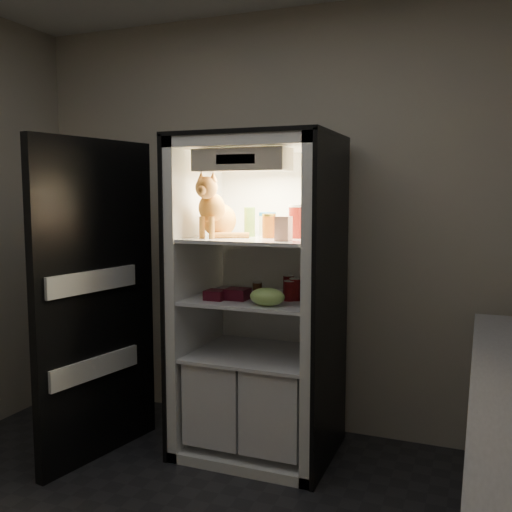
{
  "coord_description": "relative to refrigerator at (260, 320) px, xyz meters",
  "views": [
    {
      "loc": [
        1.21,
        -1.72,
        1.54
      ],
      "look_at": [
        -0.0,
        1.32,
        1.18
      ],
      "focal_mm": 40.0,
      "sensor_mm": 36.0,
      "label": 1
    }
  ],
  "objects": [
    {
      "name": "room_shell",
      "position": [
        0.0,
        -1.38,
        0.83
      ],
      "size": [
        3.6,
        3.6,
        3.6
      ],
      "color": "white",
      "rests_on": "floor"
    },
    {
      "name": "refrigerator",
      "position": [
        0.0,
        0.0,
        0.0
      ],
      "size": [
        0.9,
        0.72,
        1.88
      ],
      "color": "white",
      "rests_on": "floor"
    },
    {
      "name": "fridge_door",
      "position": [
        -0.85,
        -0.44,
        0.12
      ],
      "size": [
        0.22,
        0.87,
        1.85
      ],
      "rotation": [
        0.0,
        0.0,
        -0.18
      ],
      "color": "black",
      "rests_on": "floor"
    },
    {
      "name": "tabby_cat",
      "position": [
        -0.22,
        -0.14,
        0.64
      ],
      "size": [
        0.31,
        0.36,
        0.38
      ],
      "rotation": [
        0.0,
        0.0,
        -0.02
      ],
      "color": "#BF6518",
      "rests_on": "refrigerator"
    },
    {
      "name": "parmesan_shaker",
      "position": [
        -0.07,
        -0.01,
        0.58
      ],
      "size": [
        0.07,
        0.07,
        0.17
      ],
      "color": "#238333",
      "rests_on": "refrigerator"
    },
    {
      "name": "mayo_tub",
      "position": [
        0.02,
        0.06,
        0.57
      ],
      "size": [
        0.1,
        0.1,
        0.14
      ],
      "color": "white",
      "rests_on": "refrigerator"
    },
    {
      "name": "salsa_jar",
      "position": [
        0.08,
        -0.07,
        0.57
      ],
      "size": [
        0.08,
        0.08,
        0.14
      ],
      "color": "maroon",
      "rests_on": "refrigerator"
    },
    {
      "name": "pepper_jar",
      "position": [
        0.24,
        -0.01,
        0.59
      ],
      "size": [
        0.11,
        0.11,
        0.19
      ],
      "color": "maroon",
      "rests_on": "refrigerator"
    },
    {
      "name": "cream_carton",
      "position": [
        0.22,
        -0.23,
        0.56
      ],
      "size": [
        0.08,
        0.08,
        0.13
      ],
      "primitive_type": "cube",
      "color": "silver",
      "rests_on": "refrigerator"
    },
    {
      "name": "soda_can_a",
      "position": [
        0.16,
        0.06,
        0.21
      ],
      "size": [
        0.07,
        0.07,
        0.12
      ],
      "color": "black",
      "rests_on": "refrigerator"
    },
    {
      "name": "soda_can_b",
      "position": [
        0.24,
        -0.07,
        0.21
      ],
      "size": [
        0.07,
        0.07,
        0.13
      ],
      "color": "black",
      "rests_on": "refrigerator"
    },
    {
      "name": "soda_can_c",
      "position": [
        0.21,
        -0.09,
        0.21
      ],
      "size": [
        0.06,
        0.06,
        0.11
      ],
      "color": "black",
      "rests_on": "refrigerator"
    },
    {
      "name": "condiment_jar",
      "position": [
        -0.03,
        0.02,
        0.19
      ],
      "size": [
        0.06,
        0.06,
        0.08
      ],
      "color": "#542E18",
      "rests_on": "refrigerator"
    },
    {
      "name": "grape_bag",
      "position": [
        0.15,
        -0.27,
        0.2
      ],
      "size": [
        0.19,
        0.14,
        0.1
      ],
      "primitive_type": "ellipsoid",
      "color": "#92C25A",
      "rests_on": "refrigerator"
    },
    {
      "name": "berry_box_left",
      "position": [
        -0.19,
        -0.22,
        0.18
      ],
      "size": [
        0.11,
        0.11,
        0.06
      ],
      "primitive_type": "cube",
      "color": "#4D0C1C",
      "rests_on": "refrigerator"
    },
    {
      "name": "berry_box_right",
      "position": [
        -0.08,
        -0.16,
        0.18
      ],
      "size": [
        0.13,
        0.13,
        0.06
      ],
      "primitive_type": "cube",
      "color": "#4D0C1C",
      "rests_on": "refrigerator"
    }
  ]
}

